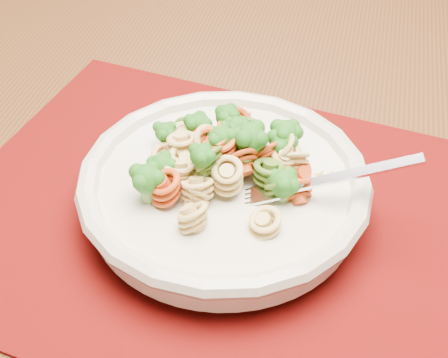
% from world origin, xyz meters
% --- Properties ---
extents(dining_table, '(1.37, 1.02, 0.70)m').
position_xyz_m(dining_table, '(0.09, -0.28, 0.60)').
color(dining_table, '#5A2F19').
rests_on(dining_table, ground).
extents(placemat, '(0.52, 0.42, 0.00)m').
position_xyz_m(placemat, '(0.10, -0.40, 0.71)').
color(placemat, '#540307').
rests_on(placemat, dining_table).
extents(pasta_bowl, '(0.27, 0.27, 0.05)m').
position_xyz_m(pasta_bowl, '(0.10, -0.39, 0.74)').
color(pasta_bowl, beige).
rests_on(pasta_bowl, placemat).
extents(pasta_broccoli_heap, '(0.23, 0.23, 0.06)m').
position_xyz_m(pasta_broccoli_heap, '(0.10, -0.39, 0.75)').
color(pasta_broccoli_heap, tan).
rests_on(pasta_broccoli_heap, pasta_bowl).
extents(fork, '(0.18, 0.09, 0.08)m').
position_xyz_m(fork, '(0.14, -0.40, 0.75)').
color(fork, silver).
rests_on(fork, pasta_bowl).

